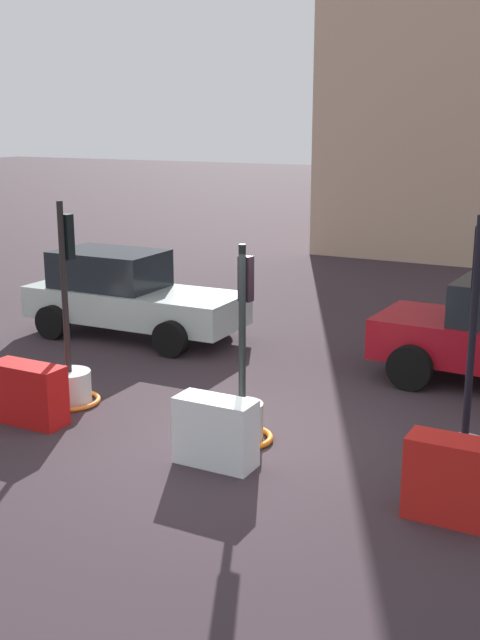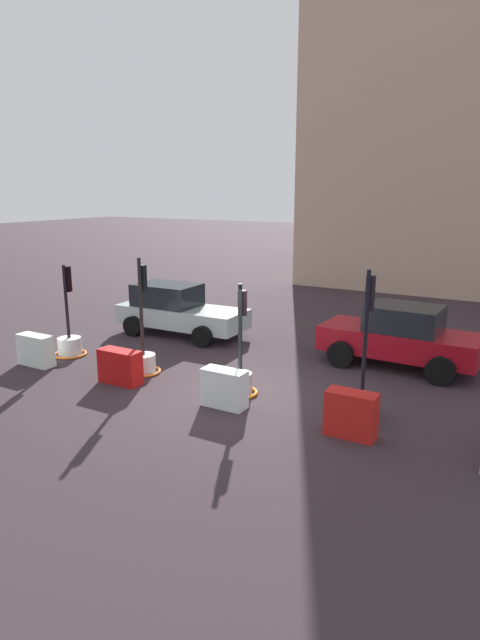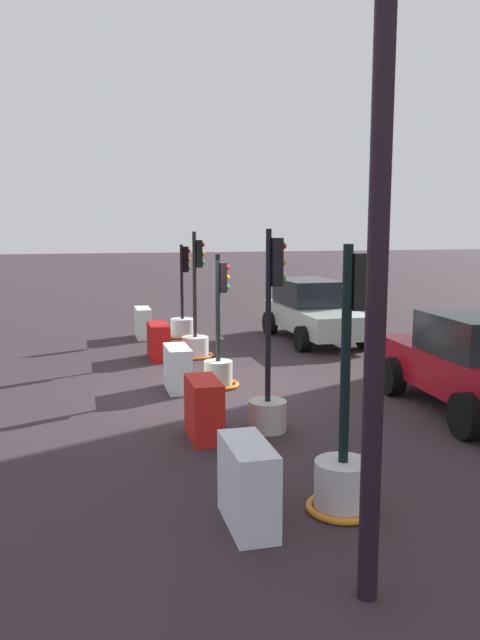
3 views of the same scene
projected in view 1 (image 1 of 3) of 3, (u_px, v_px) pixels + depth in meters
ground_plane at (239, 442)px, 10.44m from camera, size 120.00×120.00×0.00m
traffic_light_1 at (69, 373)px, 11.77m from camera, size 0.90×0.90×3.01m
traffic_light_2 at (242, 409)px, 10.39m from camera, size 0.83×0.83×2.62m
traffic_light_3 at (466, 427)px, 9.20m from camera, size 0.59×0.59×3.12m
construction_barrier_1 at (28, 394)px, 11.00m from camera, size 1.10×0.44×0.85m
construction_barrier_2 at (216, 432)px, 9.66m from camera, size 1.00×0.43×0.85m
construction_barrier_3 at (452, 480)px, 8.31m from camera, size 0.97×0.44×0.90m
car_silver_hatchback at (127, 295)px, 15.40m from camera, size 4.34×2.06×1.65m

